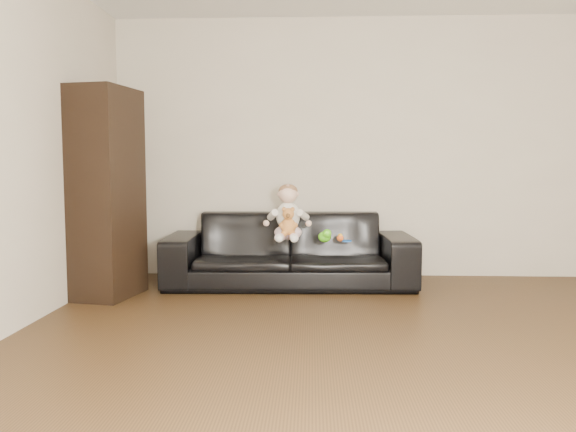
{
  "coord_description": "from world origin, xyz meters",
  "views": [
    {
      "loc": [
        -0.51,
        -2.98,
        1.11
      ],
      "look_at": [
        -0.73,
        2.14,
        0.66
      ],
      "focal_mm": 35.0,
      "sensor_mm": 36.0,
      "label": 1
    }
  ],
  "objects_px": {
    "sofa": "(290,249)",
    "cabinet": "(106,193)",
    "toy_rattle": "(340,238)",
    "toy_blue_disc": "(347,241)",
    "toy_green": "(325,237)",
    "teddy_bear": "(288,222)",
    "baby": "(288,215)"
  },
  "relations": [
    {
      "from": "toy_green",
      "to": "toy_rattle",
      "type": "xyz_separation_m",
      "value": [
        0.14,
        0.06,
        -0.02
      ]
    },
    {
      "from": "teddy_bear",
      "to": "toy_green",
      "type": "distance_m",
      "value": 0.35
    },
    {
      "from": "sofa",
      "to": "toy_rattle",
      "type": "relative_size",
      "value": 37.26
    },
    {
      "from": "toy_rattle",
      "to": "cabinet",
      "type": "bearing_deg",
      "value": -170.51
    },
    {
      "from": "teddy_bear",
      "to": "toy_blue_disc",
      "type": "xyz_separation_m",
      "value": [
        0.52,
        0.07,
        -0.18
      ]
    },
    {
      "from": "sofa",
      "to": "toy_blue_disc",
      "type": "relative_size",
      "value": 26.53
    },
    {
      "from": "teddy_bear",
      "to": "baby",
      "type": "bearing_deg",
      "value": 104.55
    },
    {
      "from": "toy_green",
      "to": "toy_blue_disc",
      "type": "height_order",
      "value": "toy_green"
    },
    {
      "from": "toy_rattle",
      "to": "toy_blue_disc",
      "type": "bearing_deg",
      "value": 0.09
    },
    {
      "from": "sofa",
      "to": "toy_green",
      "type": "relative_size",
      "value": 16.5
    },
    {
      "from": "sofa",
      "to": "teddy_bear",
      "type": "xyz_separation_m",
      "value": [
        0.0,
        -0.28,
        0.29
      ]
    },
    {
      "from": "baby",
      "to": "cabinet",
      "type": "bearing_deg",
      "value": -163.63
    },
    {
      "from": "sofa",
      "to": "toy_blue_disc",
      "type": "xyz_separation_m",
      "value": [
        0.52,
        -0.21,
        0.11
      ]
    },
    {
      "from": "sofa",
      "to": "cabinet",
      "type": "height_order",
      "value": "cabinet"
    },
    {
      "from": "cabinet",
      "to": "toy_green",
      "type": "height_order",
      "value": "cabinet"
    },
    {
      "from": "sofa",
      "to": "cabinet",
      "type": "bearing_deg",
      "value": -162.38
    },
    {
      "from": "toy_rattle",
      "to": "toy_blue_disc",
      "type": "xyz_separation_m",
      "value": [
        0.06,
        0.0,
        -0.02
      ]
    },
    {
      "from": "teddy_bear",
      "to": "sofa",
      "type": "bearing_deg",
      "value": 100.92
    },
    {
      "from": "baby",
      "to": "teddy_bear",
      "type": "relative_size",
      "value": 2.03
    },
    {
      "from": "toy_green",
      "to": "toy_blue_disc",
      "type": "distance_m",
      "value": 0.21
    },
    {
      "from": "cabinet",
      "to": "baby",
      "type": "distance_m",
      "value": 1.6
    },
    {
      "from": "teddy_bear",
      "to": "toy_blue_disc",
      "type": "relative_size",
      "value": 2.91
    },
    {
      "from": "toy_rattle",
      "to": "baby",
      "type": "bearing_deg",
      "value": 169.82
    },
    {
      "from": "cabinet",
      "to": "teddy_bear",
      "type": "height_order",
      "value": "cabinet"
    },
    {
      "from": "sofa",
      "to": "baby",
      "type": "xyz_separation_m",
      "value": [
        -0.01,
        -0.12,
        0.33
      ]
    },
    {
      "from": "baby",
      "to": "teddy_bear",
      "type": "distance_m",
      "value": 0.16
    },
    {
      "from": "toy_rattle",
      "to": "toy_blue_disc",
      "type": "relative_size",
      "value": 0.71
    },
    {
      "from": "baby",
      "to": "toy_rattle",
      "type": "xyz_separation_m",
      "value": [
        0.47,
        -0.09,
        -0.2
      ]
    },
    {
      "from": "sofa",
      "to": "cabinet",
      "type": "relative_size",
      "value": 1.3
    },
    {
      "from": "toy_green",
      "to": "cabinet",
      "type": "bearing_deg",
      "value": -171.55
    },
    {
      "from": "baby",
      "to": "toy_green",
      "type": "bearing_deg",
      "value": -22.29
    },
    {
      "from": "sofa",
      "to": "baby",
      "type": "relative_size",
      "value": 4.48
    }
  ]
}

